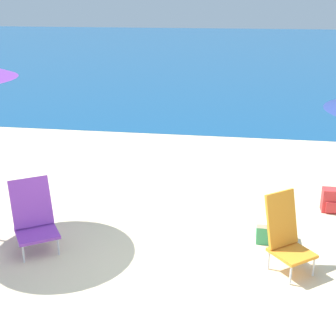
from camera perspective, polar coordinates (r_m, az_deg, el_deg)
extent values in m
plane|color=beige|center=(5.38, 2.20, -12.78)|extent=(60.00, 60.00, 0.00)
cube|color=navy|center=(30.25, 8.41, 14.27)|extent=(60.00, 40.00, 0.01)
cylinder|color=silver|center=(5.31, 14.71, -12.53)|extent=(0.02, 0.02, 0.23)
cylinder|color=silver|center=(5.52, 17.32, -11.43)|extent=(0.02, 0.02, 0.23)
cylinder|color=silver|center=(5.52, 12.17, -10.93)|extent=(0.02, 0.02, 0.23)
cylinder|color=silver|center=(5.73, 14.77, -9.94)|extent=(0.02, 0.02, 0.23)
cube|color=orange|center=(5.45, 14.87, -9.98)|extent=(0.57, 0.57, 0.04)
cube|color=orange|center=(5.43, 13.67, -6.05)|extent=(0.43, 0.39, 0.62)
cylinder|color=silver|center=(5.78, -17.21, -9.98)|extent=(0.02, 0.02, 0.22)
cylinder|color=silver|center=(5.83, -13.22, -9.31)|extent=(0.02, 0.02, 0.22)
cylinder|color=silver|center=(6.13, -17.78, -8.24)|extent=(0.02, 0.02, 0.22)
cylinder|color=silver|center=(6.17, -14.02, -7.62)|extent=(0.02, 0.02, 0.22)
cube|color=purple|center=(5.91, -15.67, -7.66)|extent=(0.66, 0.66, 0.04)
cube|color=purple|center=(5.99, -16.35, -4.00)|extent=(0.53, 0.46, 0.58)
cube|color=red|center=(7.16, 19.45, -3.72)|extent=(0.31, 0.19, 0.34)
cube|color=red|center=(7.09, 19.53, -4.59)|extent=(0.22, 0.03, 0.15)
cylinder|color=#8CCCEA|center=(6.84, -16.00, -5.31)|extent=(0.07, 0.07, 0.15)
cylinder|color=#8CCCEA|center=(6.80, -16.08, -4.54)|extent=(0.03, 0.03, 0.05)
cylinder|color=black|center=(6.79, -16.10, -4.29)|extent=(0.03, 0.03, 0.02)
cube|color=#338C59|center=(6.12, 12.40, -7.66)|extent=(0.36, 0.28, 0.23)
cube|color=white|center=(6.06, 12.50, -6.44)|extent=(0.37, 0.29, 0.06)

